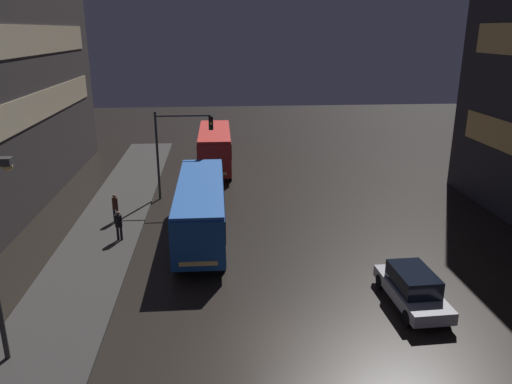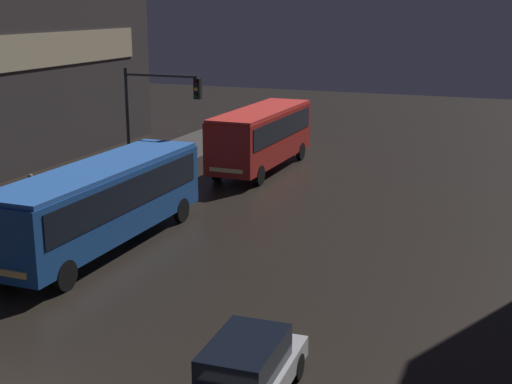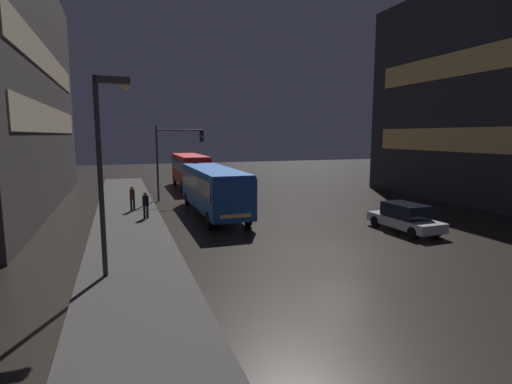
% 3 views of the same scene
% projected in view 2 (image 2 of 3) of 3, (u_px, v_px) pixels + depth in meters
% --- Properties ---
extents(bus_near, '(2.59, 10.71, 3.09)m').
position_uv_depth(bus_near, '(102.00, 198.00, 25.79)').
color(bus_near, '#194793').
rests_on(bus_near, ground).
extents(bus_far, '(2.64, 9.29, 3.29)m').
position_uv_depth(bus_far, '(262.00, 133.00, 38.07)').
color(bus_far, '#AD1E19').
rests_on(bus_far, ground).
extents(car_taxi, '(1.92, 4.44, 1.55)m').
position_uv_depth(car_taxi, '(245.00, 373.00, 15.79)').
color(car_taxi, '#B7B7BC').
rests_on(car_taxi, ground).
extents(pedestrian_near, '(0.45, 0.45, 1.68)m').
position_uv_depth(pedestrian_near, '(31.00, 190.00, 29.91)').
color(pedestrian_near, black).
rests_on(pedestrian_near, sidewalk_left).
extents(traffic_light_main, '(3.81, 0.35, 5.94)m').
position_uv_depth(traffic_light_main, '(153.00, 110.00, 31.89)').
color(traffic_light_main, '#2D2D2D').
rests_on(traffic_light_main, ground).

